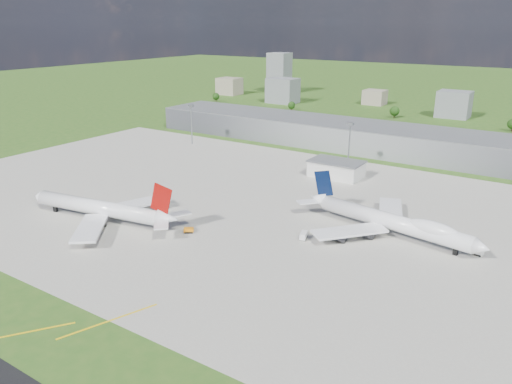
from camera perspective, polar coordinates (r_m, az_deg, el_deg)
The scene contains 19 objects.
ground at distance 310.75m, azimuth 11.30°, elevation 4.29°, with size 1400.00×1400.00×0.00m, color #2E581B.
apron at distance 212.07m, azimuth 2.31°, elevation -2.21°, with size 360.00×190.00×0.08m, color #9C988E.
terminal at distance 322.64m, azimuth 12.42°, elevation 6.12°, with size 300.00×42.00×15.00m, color gray.
ops_building at distance 261.46m, azimuth 9.16°, elevation 2.58°, with size 26.00×16.00×8.00m, color silver.
mast_west at distance 328.85m, azimuth -7.42°, elevation 8.46°, with size 3.50×2.00×25.90m.
mast_center at distance 271.45m, azimuth 10.64°, elevation 6.09°, with size 3.50×2.00×25.90m.
airliner_red_twin at distance 208.69m, azimuth -17.04°, elevation -1.88°, with size 72.08×55.62×19.83m.
airliner_blue_quad at distance 193.64m, azimuth 15.29°, elevation -3.31°, with size 73.78×57.21×19.35m.
tug_yellow at distance 192.20m, azimuth -7.70°, elevation -4.38°, with size 4.26×3.86×1.84m.
van_white_near at distance 185.95m, azimuth 5.47°, elevation -5.00°, with size 3.59×5.48×2.57m.
van_white_far at distance 189.11m, azimuth 23.84°, elevation -6.23°, with size 5.09×2.95×2.48m.
bldg_far_w at distance 562.87m, azimuth -3.07°, elevation 11.98°, with size 24.00×20.00×18.00m, color gray.
bldg_w at distance 502.17m, azimuth 3.07°, elevation 11.50°, with size 28.00×22.00×24.00m, color slate.
bldg_cw at distance 504.94m, azimuth 13.41°, elevation 10.49°, with size 20.00×18.00×14.00m, color gray.
bldg_c at distance 453.95m, azimuth 21.68°, elevation 9.30°, with size 26.00×20.00×22.00m, color slate.
bldg_tall_w at distance 572.62m, azimuth 2.67°, elevation 13.42°, with size 22.00×20.00×44.00m, color slate.
tree_far_w at distance 511.86m, azimuth -4.59°, elevation 10.83°, with size 7.20×7.20×8.80m.
tree_w at distance 458.35m, azimuth 4.08°, elevation 9.86°, with size 6.75×6.75×8.25m.
tree_c at distance 436.14m, azimuth 15.56°, elevation 8.90°, with size 8.10×8.10×9.90m.
Camera 1 is at (111.63, -129.79, 76.30)m, focal length 35.00 mm.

